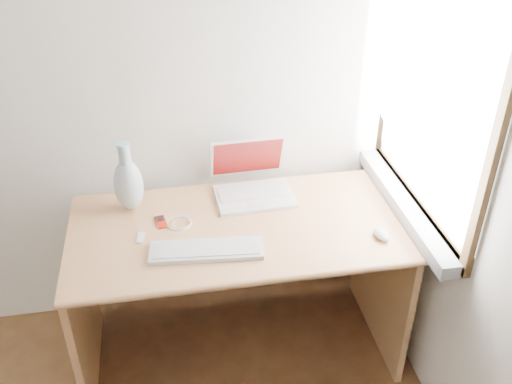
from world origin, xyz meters
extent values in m
cube|color=white|center=(1.75, 1.30, 1.32)|extent=(0.01, 0.90, 1.00)
cube|color=#97979A|center=(1.69, 1.30, 0.79)|extent=(0.10, 0.96, 0.06)
cube|color=white|center=(1.67, 1.30, 1.35)|extent=(0.02, 0.84, 0.92)
cube|color=tan|center=(0.95, 1.32, 0.74)|extent=(1.43, 0.71, 0.03)
cube|color=tan|center=(0.25, 1.32, 0.36)|extent=(0.03, 0.67, 0.72)
cube|color=tan|center=(1.65, 1.32, 0.36)|extent=(0.03, 0.67, 0.72)
cube|color=tan|center=(0.95, 1.66, 0.48)|extent=(1.36, 0.03, 0.48)
cube|color=white|center=(1.06, 1.51, 0.76)|extent=(0.36, 0.26, 0.02)
cube|color=white|center=(1.06, 1.51, 0.77)|extent=(0.32, 0.15, 0.00)
cube|color=white|center=(1.06, 1.64, 0.88)|extent=(0.35, 0.10, 0.22)
cube|color=maroon|center=(1.06, 1.64, 0.88)|extent=(0.33, 0.08, 0.20)
cube|color=white|center=(0.80, 1.15, 0.76)|extent=(0.46, 0.18, 0.02)
cube|color=white|center=(0.80, 1.15, 0.77)|extent=(0.43, 0.14, 0.00)
ellipsoid|color=white|center=(1.53, 1.13, 0.77)|extent=(0.07, 0.10, 0.03)
cube|color=#AF170C|center=(0.63, 1.39, 0.76)|extent=(0.06, 0.10, 0.01)
cube|color=black|center=(0.63, 1.39, 0.76)|extent=(0.04, 0.04, 0.00)
torus|color=white|center=(0.71, 1.37, 0.76)|extent=(0.12, 0.12, 0.01)
cube|color=white|center=(0.54, 1.29, 0.76)|extent=(0.04, 0.08, 0.01)
ellipsoid|color=silver|center=(0.50, 1.53, 0.87)|extent=(0.13, 0.13, 0.24)
cylinder|color=silver|center=(0.50, 1.53, 1.02)|extent=(0.05, 0.05, 0.10)
cylinder|color=#9CE5FA|center=(0.50, 1.53, 1.07)|extent=(0.06, 0.06, 0.01)
camera|label=1|loc=(0.68, -0.65, 2.18)|focal=40.00mm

